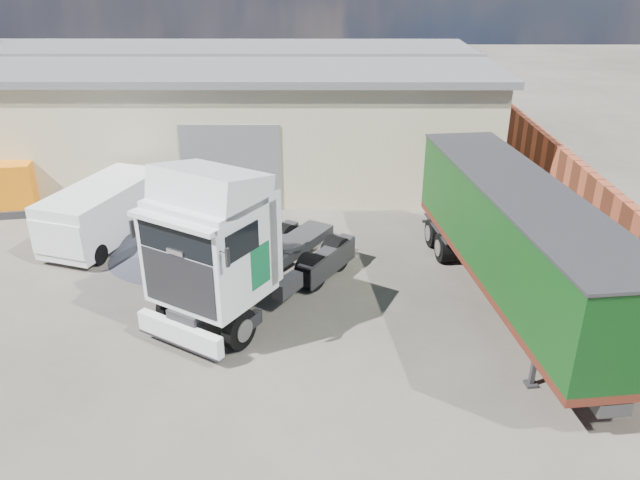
{
  "coord_description": "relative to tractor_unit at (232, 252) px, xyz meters",
  "views": [
    {
      "loc": [
        1.72,
        -14.03,
        9.81
      ],
      "look_at": [
        1.64,
        3.0,
        1.87
      ],
      "focal_mm": 35.0,
      "sensor_mm": 36.0,
      "label": 1
    }
  ],
  "objects": [
    {
      "name": "brick_boundary_wall",
      "position": [
        12.35,
        4.16,
        -0.79
      ],
      "size": [
        0.35,
        26.0,
        2.5
      ],
      "primitive_type": "cube",
      "color": "brown",
      "rests_on": "ground"
    },
    {
      "name": "box_trailer",
      "position": [
        8.14,
        0.47,
        0.3
      ],
      "size": [
        3.83,
        11.75,
        3.84
      ],
      "rotation": [
        0.0,
        0.0,
        0.12
      ],
      "color": "#2D2D30",
      "rests_on": "ground"
    },
    {
      "name": "warehouse",
      "position": [
        -5.15,
        14.16,
        0.62
      ],
      "size": [
        30.6,
        12.6,
        5.42
      ],
      "color": "#B4AD8A",
      "rests_on": "ground"
    },
    {
      "name": "ground",
      "position": [
        0.85,
        -1.84,
        -2.04
      ],
      "size": [
        120.0,
        120.0,
        0.0
      ],
      "primitive_type": "plane",
      "color": "#2A2822",
      "rests_on": "ground"
    },
    {
      "name": "gravel_heap",
      "position": [
        -2.54,
        3.53,
        -1.56
      ],
      "size": [
        5.76,
        5.54,
        1.03
      ],
      "rotation": [
        0.0,
        0.0,
        -0.13
      ],
      "color": "#1F212A",
      "rests_on": "ground"
    },
    {
      "name": "tractor_unit",
      "position": [
        0.0,
        0.0,
        0.0
      ],
      "size": [
        6.01,
        7.48,
        4.85
      ],
      "rotation": [
        0.0,
        0.0,
        -0.54
      ],
      "color": "black",
      "rests_on": "ground"
    },
    {
      "name": "panel_van",
      "position": [
        -5.52,
        4.96,
        -0.95
      ],
      "size": [
        3.59,
        5.55,
        2.11
      ],
      "rotation": [
        0.0,
        0.0,
        -0.32
      ],
      "color": "black",
      "rests_on": "ground"
    }
  ]
}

